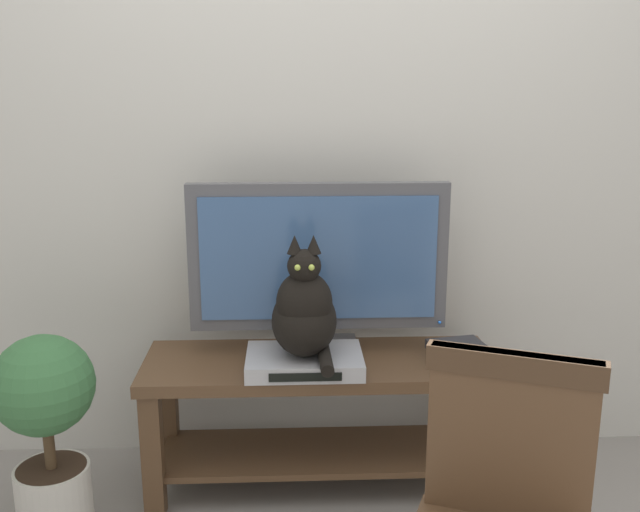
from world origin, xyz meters
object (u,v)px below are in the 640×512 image
object	(u,v)px
tv_stand	(319,399)
potted_plant	(47,421)
cat	(305,312)
tv	(318,263)
book_stack	(457,352)
media_box	(304,361)

from	to	relation	value
tv_stand	potted_plant	distance (m)	0.93
tv_stand	cat	bearing A→B (deg)	-118.40
tv	book_stack	bearing A→B (deg)	-12.91
media_box	book_stack	world-z (taller)	book_stack
tv_stand	tv	size ratio (longest dim) A/B	1.36
tv_stand	tv	bearing A→B (deg)	89.98
tv_stand	cat	distance (m)	0.39
media_box	cat	bearing A→B (deg)	-85.51
tv	book_stack	distance (m)	0.59
book_stack	potted_plant	world-z (taller)	potted_plant
tv	potted_plant	xyz separation A→B (m)	(-0.90, -0.33, -0.44)
cat	tv_stand	bearing A→B (deg)	61.60
tv	media_box	distance (m)	0.36
tv_stand	cat	size ratio (longest dim) A/B	2.92
tv_stand	tv	world-z (taller)	tv
tv_stand	potted_plant	xyz separation A→B (m)	(-0.90, -0.25, 0.06)
tv	cat	size ratio (longest dim) A/B	2.15
tv_stand	media_box	xyz separation A→B (m)	(-0.06, -0.09, 0.18)
media_box	book_stack	distance (m)	0.55
tv	potted_plant	distance (m)	1.05
potted_plant	tv_stand	bearing A→B (deg)	15.43
tv_stand	book_stack	bearing A→B (deg)	-3.85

